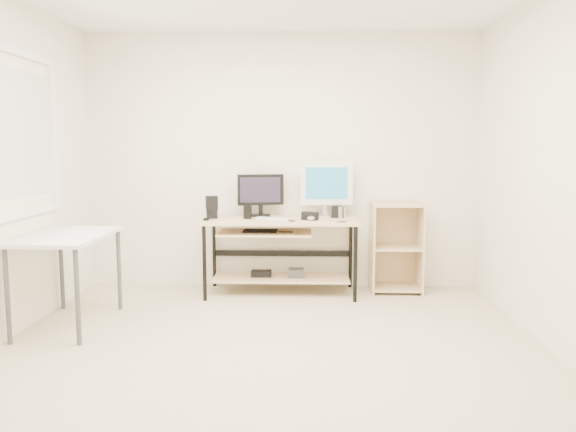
% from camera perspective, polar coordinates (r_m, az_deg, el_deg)
% --- Properties ---
extents(room, '(4.01, 4.01, 2.62)m').
position_cam_1_polar(room, '(3.86, -3.86, 5.06)').
color(room, beige).
rests_on(room, ground).
extents(desk, '(1.50, 0.65, 0.75)m').
position_cam_1_polar(desk, '(5.54, -0.99, -2.45)').
color(desk, beige).
rests_on(desk, ground).
extents(side_table, '(0.60, 1.00, 0.75)m').
position_cam_1_polar(side_table, '(4.86, -21.55, -2.69)').
color(side_table, silver).
rests_on(side_table, ground).
extents(shelf_unit, '(0.50, 0.40, 0.90)m').
position_cam_1_polar(shelf_unit, '(5.77, 10.84, -3.05)').
color(shelf_unit, '#DEBC8B').
rests_on(shelf_unit, ground).
extents(black_monitor, '(0.47, 0.19, 0.43)m').
position_cam_1_polar(black_monitor, '(5.67, -2.81, 2.41)').
color(black_monitor, black).
rests_on(black_monitor, desk).
extents(white_imac, '(0.53, 0.17, 0.57)m').
position_cam_1_polar(white_imac, '(5.65, 3.92, 3.22)').
color(white_imac, silver).
rests_on(white_imac, desk).
extents(keyboard, '(0.39, 0.25, 0.01)m').
position_cam_1_polar(keyboard, '(5.48, -1.44, -0.25)').
color(keyboard, silver).
rests_on(keyboard, desk).
extents(mouse, '(0.11, 0.14, 0.04)m').
position_cam_1_polar(mouse, '(5.39, 2.40, -0.21)').
color(mouse, '#ABABB0').
rests_on(mouse, desk).
extents(center_speaker, '(0.17, 0.12, 0.08)m').
position_cam_1_polar(center_speaker, '(5.42, 2.25, 0.01)').
color(center_speaker, black).
rests_on(center_speaker, desk).
extents(speaker_left, '(0.14, 0.14, 0.22)m').
position_cam_1_polar(speaker_left, '(5.58, -7.75, 0.95)').
color(speaker_left, black).
rests_on(speaker_left, desk).
extents(speaker_right, '(0.11, 0.11, 0.12)m').
position_cam_1_polar(speaker_right, '(5.61, 4.96, 0.44)').
color(speaker_right, black).
rests_on(speaker_right, desk).
extents(audio_controller, '(0.08, 0.05, 0.16)m').
position_cam_1_polar(audio_controller, '(5.50, -4.12, 0.51)').
color(audio_controller, black).
rests_on(audio_controller, desk).
extents(volume_puck, '(0.07, 0.07, 0.02)m').
position_cam_1_polar(volume_puck, '(5.43, -8.31, -0.32)').
color(volume_puck, black).
rests_on(volume_puck, desk).
extents(smartphone, '(0.09, 0.12, 0.01)m').
position_cam_1_polar(smartphone, '(5.34, 0.34, -0.47)').
color(smartphone, black).
rests_on(smartphone, desk).
extents(coaster, '(0.10, 0.10, 0.01)m').
position_cam_1_polar(coaster, '(5.28, 5.50, -0.59)').
color(coaster, olive).
rests_on(coaster, desk).
extents(drinking_glass, '(0.07, 0.07, 0.14)m').
position_cam_1_polar(drinking_glass, '(5.27, 5.51, 0.19)').
color(drinking_glass, white).
rests_on(drinking_glass, coaster).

